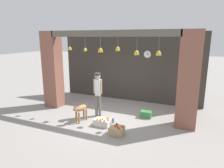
% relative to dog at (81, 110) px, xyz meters
% --- Properties ---
extents(ground_plane, '(60.00, 60.00, 0.00)m').
position_rel_dog_xyz_m(ground_plane, '(0.79, 0.77, -0.46)').
color(ground_plane, gray).
extents(shop_back_wall, '(7.00, 0.12, 3.36)m').
position_rel_dog_xyz_m(shop_back_wall, '(0.79, 3.26, 1.21)').
color(shop_back_wall, '#38332D').
rests_on(shop_back_wall, ground_plane).
extents(shop_pillar_left, '(0.70, 0.60, 3.36)m').
position_rel_dog_xyz_m(shop_pillar_left, '(-2.06, 1.07, 1.21)').
color(shop_pillar_left, brown).
rests_on(shop_pillar_left, ground_plane).
extents(shop_pillar_right, '(0.70, 0.60, 3.36)m').
position_rel_dog_xyz_m(shop_pillar_right, '(3.64, 1.07, 1.21)').
color(shop_pillar_right, brown).
rests_on(shop_pillar_right, ground_plane).
extents(storefront_awning, '(5.10, 0.29, 0.90)m').
position_rel_dog_xyz_m(storefront_awning, '(0.82, 0.89, 2.72)').
color(storefront_awning, '#5B564C').
extents(dog, '(0.31, 0.80, 0.68)m').
position_rel_dog_xyz_m(dog, '(0.00, 0.00, 0.00)').
color(dog, '#9E7042').
rests_on(dog, ground_plane).
extents(shopkeeper, '(0.34, 0.30, 1.76)m').
position_rel_dog_xyz_m(shopkeeper, '(0.36, 0.73, 0.59)').
color(shopkeeper, '#6B665B').
rests_on(shopkeeper, ground_plane).
extents(fruit_crate_oranges, '(0.56, 0.38, 0.30)m').
position_rel_dog_xyz_m(fruit_crate_oranges, '(0.91, -0.02, -0.34)').
color(fruit_crate_oranges, silver).
rests_on(fruit_crate_oranges, ground_plane).
extents(fruit_crate_apples, '(0.44, 0.41, 0.33)m').
position_rel_dog_xyz_m(fruit_crate_apples, '(1.63, -0.45, -0.32)').
color(fruit_crate_apples, tan).
rests_on(fruit_crate_apples, ground_plane).
extents(produce_box_green, '(0.43, 0.34, 0.26)m').
position_rel_dog_xyz_m(produce_box_green, '(2.17, 1.35, -0.33)').
color(produce_box_green, '#387A42').
rests_on(produce_box_green, ground_plane).
extents(water_bottle, '(0.07, 0.07, 0.27)m').
position_rel_dog_xyz_m(water_bottle, '(1.26, 0.12, -0.34)').
color(water_bottle, '#2D60AD').
rests_on(water_bottle, ground_plane).
extents(wall_clock, '(0.35, 0.03, 0.35)m').
position_rel_dog_xyz_m(wall_clock, '(1.70, 3.19, 1.86)').
color(wall_clock, black).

